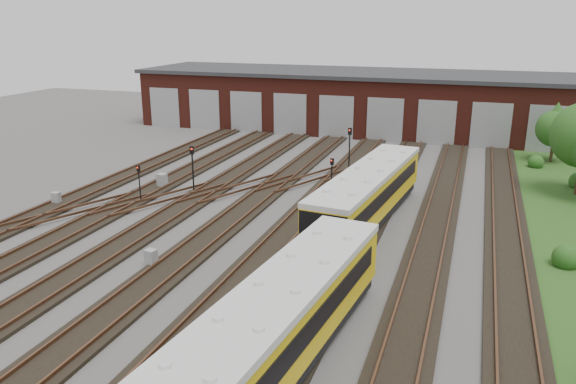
% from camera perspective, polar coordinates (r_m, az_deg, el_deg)
% --- Properties ---
extents(ground, '(120.00, 120.00, 0.00)m').
position_cam_1_polar(ground, '(27.48, -8.81, -8.86)').
color(ground, '#403D3B').
rests_on(ground, ground).
extents(track_network, '(30.40, 70.00, 0.33)m').
position_cam_1_polar(track_network, '(27.97, -8.57, -8.11)').
color(track_network, black).
rests_on(track_network, ground).
extents(maintenance_shed, '(51.00, 12.50, 6.35)m').
position_cam_1_polar(maintenance_shed, '(63.41, 8.04, 9.19)').
color(maintenance_shed, '#581E16').
rests_on(maintenance_shed, ground).
extents(metro_train, '(4.26, 46.95, 3.05)m').
position_cam_1_polar(metro_train, '(19.71, -1.09, -13.65)').
color(metro_train, black).
rests_on(metro_train, ground).
extents(signal_mast_0, '(0.23, 0.22, 2.66)m').
position_cam_1_polar(signal_mast_0, '(38.68, -14.89, 1.26)').
color(signal_mast_0, black).
rests_on(signal_mast_0, ground).
extents(signal_mast_1, '(0.33, 0.32, 3.37)m').
position_cam_1_polar(signal_mast_1, '(40.31, -9.69, 2.93)').
color(signal_mast_1, black).
rests_on(signal_mast_1, ground).
extents(signal_mast_2, '(0.26, 0.25, 2.73)m').
position_cam_1_polar(signal_mast_2, '(39.04, 4.47, 2.04)').
color(signal_mast_2, black).
rests_on(signal_mast_2, ground).
extents(signal_mast_3, '(0.30, 0.28, 3.68)m').
position_cam_1_polar(signal_mast_3, '(44.99, 6.27, 4.80)').
color(signal_mast_3, black).
rests_on(signal_mast_3, ground).
extents(relay_cabinet_0, '(0.59, 0.52, 0.86)m').
position_cam_1_polar(relay_cabinet_0, '(40.61, -22.48, -0.61)').
color(relay_cabinet_0, gray).
rests_on(relay_cabinet_0, ground).
extents(relay_cabinet_1, '(0.75, 0.67, 1.08)m').
position_cam_1_polar(relay_cabinet_1, '(42.16, -12.66, 1.10)').
color(relay_cabinet_1, gray).
rests_on(relay_cabinet_1, ground).
extents(relay_cabinet_2, '(0.62, 0.54, 0.91)m').
position_cam_1_polar(relay_cabinet_2, '(29.22, -13.74, -6.54)').
color(relay_cabinet_2, gray).
rests_on(relay_cabinet_2, ground).
extents(relay_cabinet_3, '(0.65, 0.55, 1.05)m').
position_cam_1_polar(relay_cabinet_3, '(41.99, 9.50, 1.20)').
color(relay_cabinet_3, gray).
rests_on(relay_cabinet_3, ground).
extents(relay_cabinet_4, '(0.55, 0.47, 0.86)m').
position_cam_1_polar(relay_cabinet_4, '(32.45, 4.88, -3.67)').
color(relay_cabinet_4, gray).
rests_on(relay_cabinet_4, ground).
extents(tree_1, '(3.15, 3.15, 5.22)m').
position_cam_1_polar(tree_1, '(53.03, 25.54, 6.25)').
color(tree_1, '#332817').
rests_on(tree_1, ground).
extents(bush_0, '(1.39, 1.39, 1.39)m').
position_cam_1_polar(bush_0, '(31.55, 26.48, -5.65)').
color(bush_0, '#1E4814').
rests_on(bush_0, ground).
extents(bush_1, '(1.27, 1.27, 1.27)m').
position_cam_1_polar(bush_1, '(51.14, 23.91, 2.97)').
color(bush_1, '#1E4814').
rests_on(bush_1, ground).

